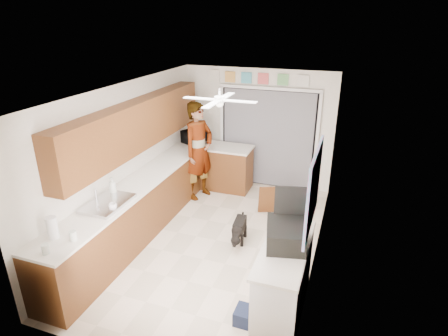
% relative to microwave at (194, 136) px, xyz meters
% --- Properties ---
extents(floor, '(5.00, 5.00, 0.00)m').
position_rel_microwave_xyz_m(floor, '(1.27, -2.06, -1.08)').
color(floor, beige).
rests_on(floor, ground).
extents(ceiling, '(5.00, 5.00, 0.00)m').
position_rel_microwave_xyz_m(ceiling, '(1.27, -2.06, 1.42)').
color(ceiling, white).
rests_on(ceiling, ground).
extents(wall_back, '(3.20, 0.00, 3.20)m').
position_rel_microwave_xyz_m(wall_back, '(1.27, 0.44, 0.17)').
color(wall_back, white).
rests_on(wall_back, ground).
extents(wall_front, '(3.20, 0.00, 3.20)m').
position_rel_microwave_xyz_m(wall_front, '(1.27, -4.56, 0.17)').
color(wall_front, white).
rests_on(wall_front, ground).
extents(wall_left, '(0.00, 5.00, 5.00)m').
position_rel_microwave_xyz_m(wall_left, '(-0.33, -2.06, 0.17)').
color(wall_left, white).
rests_on(wall_left, ground).
extents(wall_right, '(0.00, 5.00, 5.00)m').
position_rel_microwave_xyz_m(wall_right, '(2.87, -2.06, 0.17)').
color(wall_right, white).
rests_on(wall_right, ground).
extents(left_base_cabinets, '(0.60, 4.80, 0.90)m').
position_rel_microwave_xyz_m(left_base_cabinets, '(-0.03, -2.06, -0.63)').
color(left_base_cabinets, brown).
rests_on(left_base_cabinets, floor).
extents(left_countertop, '(0.62, 4.80, 0.04)m').
position_rel_microwave_xyz_m(left_countertop, '(-0.02, -2.06, -0.16)').
color(left_countertop, white).
rests_on(left_countertop, left_base_cabinets).
extents(upper_cabinets, '(0.32, 4.00, 0.80)m').
position_rel_microwave_xyz_m(upper_cabinets, '(-0.17, -1.86, 0.72)').
color(upper_cabinets, brown).
rests_on(upper_cabinets, wall_left).
extents(sink_basin, '(0.50, 0.76, 0.06)m').
position_rel_microwave_xyz_m(sink_basin, '(-0.02, -3.06, -0.12)').
color(sink_basin, silver).
rests_on(sink_basin, left_countertop).
extents(faucet, '(0.03, 0.03, 0.22)m').
position_rel_microwave_xyz_m(faucet, '(-0.21, -3.06, -0.03)').
color(faucet, silver).
rests_on(faucet, left_countertop).
extents(peninsula_base, '(1.00, 0.60, 0.90)m').
position_rel_microwave_xyz_m(peninsula_base, '(0.77, -0.06, -0.63)').
color(peninsula_base, brown).
rests_on(peninsula_base, floor).
extents(peninsula_top, '(1.04, 0.64, 0.04)m').
position_rel_microwave_xyz_m(peninsula_top, '(0.77, -0.06, -0.16)').
color(peninsula_top, white).
rests_on(peninsula_top, peninsula_base).
extents(back_opening_recess, '(2.00, 0.06, 2.10)m').
position_rel_microwave_xyz_m(back_opening_recess, '(1.52, 0.41, -0.03)').
color(back_opening_recess, black).
rests_on(back_opening_recess, wall_back).
extents(curtain_panel, '(1.90, 0.03, 2.05)m').
position_rel_microwave_xyz_m(curtain_panel, '(1.52, 0.37, -0.03)').
color(curtain_panel, gray).
rests_on(curtain_panel, wall_back).
extents(door_trim_left, '(0.06, 0.04, 2.10)m').
position_rel_microwave_xyz_m(door_trim_left, '(0.50, 0.38, -0.03)').
color(door_trim_left, white).
rests_on(door_trim_left, wall_back).
extents(door_trim_right, '(0.06, 0.04, 2.10)m').
position_rel_microwave_xyz_m(door_trim_right, '(2.54, 0.38, -0.03)').
color(door_trim_right, white).
rests_on(door_trim_right, wall_back).
extents(door_trim_head, '(2.10, 0.04, 0.06)m').
position_rel_microwave_xyz_m(door_trim_head, '(1.52, 0.38, 1.04)').
color(door_trim_head, white).
rests_on(door_trim_head, wall_back).
extents(header_frame_0, '(0.22, 0.02, 0.22)m').
position_rel_microwave_xyz_m(header_frame_0, '(0.67, 0.41, 1.22)').
color(header_frame_0, gold).
rests_on(header_frame_0, wall_back).
extents(header_frame_1, '(0.22, 0.02, 0.22)m').
position_rel_microwave_xyz_m(header_frame_1, '(1.02, 0.41, 1.22)').
color(header_frame_1, '#47A7BD').
rests_on(header_frame_1, wall_back).
extents(header_frame_2, '(0.22, 0.02, 0.22)m').
position_rel_microwave_xyz_m(header_frame_2, '(1.37, 0.41, 1.22)').
color(header_frame_2, '#DC5254').
rests_on(header_frame_2, wall_back).
extents(header_frame_3, '(0.22, 0.02, 0.22)m').
position_rel_microwave_xyz_m(header_frame_3, '(1.77, 0.41, 1.22)').
color(header_frame_3, '#61AA61').
rests_on(header_frame_3, wall_back).
extents(header_frame_4, '(0.22, 0.02, 0.22)m').
position_rel_microwave_xyz_m(header_frame_4, '(2.17, 0.41, 1.22)').
color(header_frame_4, silver).
rests_on(header_frame_4, wall_back).
extents(route66_sign, '(0.22, 0.02, 0.26)m').
position_rel_microwave_xyz_m(route66_sign, '(0.32, 0.41, 1.22)').
color(route66_sign, silver).
rests_on(route66_sign, wall_back).
extents(right_counter_base, '(0.50, 1.40, 0.90)m').
position_rel_microwave_xyz_m(right_counter_base, '(2.62, -3.26, -0.63)').
color(right_counter_base, white).
rests_on(right_counter_base, floor).
extents(right_counter_top, '(0.54, 1.44, 0.04)m').
position_rel_microwave_xyz_m(right_counter_top, '(2.61, -3.26, -0.16)').
color(right_counter_top, white).
rests_on(right_counter_top, right_counter_base).
extents(abstract_painting, '(0.03, 1.15, 0.95)m').
position_rel_microwave_xyz_m(abstract_painting, '(2.85, -3.06, 0.57)').
color(abstract_painting, '#E755B4').
rests_on(abstract_painting, wall_right).
extents(ceiling_fan, '(1.14, 1.14, 0.24)m').
position_rel_microwave_xyz_m(ceiling_fan, '(1.27, -1.86, 1.24)').
color(ceiling_fan, white).
rests_on(ceiling_fan, ceiling).
extents(microwave, '(0.50, 0.59, 0.27)m').
position_rel_microwave_xyz_m(microwave, '(0.00, 0.00, 0.00)').
color(microwave, black).
rests_on(microwave, left_countertop).
extents(soap_bottle, '(0.11, 0.11, 0.29)m').
position_rel_microwave_xyz_m(soap_bottle, '(-0.15, -2.74, 0.01)').
color(soap_bottle, silver).
rests_on(soap_bottle, left_countertop).
extents(cup, '(0.15, 0.15, 0.09)m').
position_rel_microwave_xyz_m(cup, '(0.12, -3.15, -0.09)').
color(cup, white).
rests_on(cup, left_countertop).
extents(jar_a, '(0.09, 0.09, 0.12)m').
position_rel_microwave_xyz_m(jar_a, '(0.14, -3.98, -0.07)').
color(jar_a, silver).
rests_on(jar_a, left_countertop).
extents(jar_b, '(0.09, 0.09, 0.12)m').
position_rel_microwave_xyz_m(jar_b, '(0.03, -4.31, -0.08)').
color(jar_b, silver).
rests_on(jar_b, left_countertop).
extents(paper_towel_roll, '(0.16, 0.16, 0.29)m').
position_rel_microwave_xyz_m(paper_towel_roll, '(-0.12, -4.02, 0.01)').
color(paper_towel_roll, white).
rests_on(paper_towel_roll, left_countertop).
extents(suitcase, '(0.57, 0.68, 0.25)m').
position_rel_microwave_xyz_m(suitcase, '(2.59, -3.19, -0.01)').
color(suitcase, black).
rests_on(suitcase, right_counter_top).
extents(suitcase_rim, '(0.56, 0.66, 0.02)m').
position_rel_microwave_xyz_m(suitcase_rim, '(2.59, -3.19, -0.12)').
color(suitcase_rim, yellow).
rests_on(suitcase_rim, suitcase).
extents(suitcase_lid, '(0.42, 0.12, 0.50)m').
position_rel_microwave_xyz_m(suitcase_lid, '(2.59, -2.90, 0.24)').
color(suitcase_lid, black).
rests_on(suitcase_lid, suitcase).
extents(navy_crate, '(0.31, 0.26, 0.19)m').
position_rel_microwave_xyz_m(navy_crate, '(2.27, -3.62, -0.98)').
color(navy_crate, '#131B31').
rests_on(navy_crate, floor).
extents(cabinet_door_panel, '(0.42, 0.28, 0.58)m').
position_rel_microwave_xyz_m(cabinet_door_panel, '(1.88, -0.88, -0.78)').
color(cabinet_door_panel, brown).
rests_on(cabinet_door_panel, floor).
extents(man, '(0.69, 0.84, 1.97)m').
position_rel_microwave_xyz_m(man, '(0.37, -0.62, -0.09)').
color(man, white).
rests_on(man, floor).
extents(dog, '(0.29, 0.58, 0.44)m').
position_rel_microwave_xyz_m(dog, '(1.64, -1.95, -0.85)').
color(dog, black).
rests_on(dog, floor).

